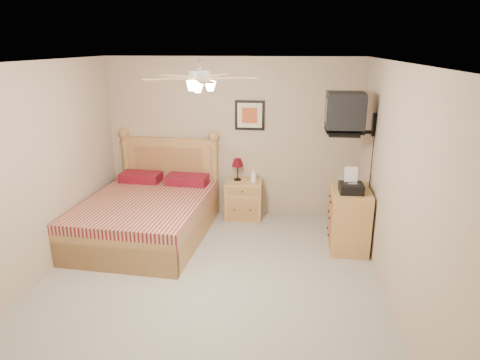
# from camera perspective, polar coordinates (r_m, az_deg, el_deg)

# --- Properties ---
(floor) EXTENTS (4.50, 4.50, 0.00)m
(floor) POSITION_cam_1_polar(r_m,az_deg,el_deg) (5.19, -4.18, -13.40)
(floor) COLOR gray
(floor) RESTS_ON ground
(ceiling) EXTENTS (4.00, 4.50, 0.04)m
(ceiling) POSITION_cam_1_polar(r_m,az_deg,el_deg) (4.45, -4.92, 15.39)
(ceiling) COLOR white
(ceiling) RESTS_ON ground
(wall_back) EXTENTS (4.00, 0.04, 2.50)m
(wall_back) POSITION_cam_1_polar(r_m,az_deg,el_deg) (6.82, -0.97, 5.62)
(wall_back) COLOR tan
(wall_back) RESTS_ON ground
(wall_front) EXTENTS (4.00, 0.04, 2.50)m
(wall_front) POSITION_cam_1_polar(r_m,az_deg,el_deg) (2.69, -13.83, -14.86)
(wall_front) COLOR tan
(wall_front) RESTS_ON ground
(wall_left) EXTENTS (0.04, 4.50, 2.50)m
(wall_left) POSITION_cam_1_polar(r_m,az_deg,el_deg) (5.41, -25.82, 0.61)
(wall_left) COLOR tan
(wall_left) RESTS_ON ground
(wall_right) EXTENTS (0.04, 4.50, 2.50)m
(wall_right) POSITION_cam_1_polar(r_m,az_deg,el_deg) (4.72, 20.05, -0.96)
(wall_right) COLOR tan
(wall_right) RESTS_ON ground
(bed) EXTENTS (1.77, 2.24, 1.38)m
(bed) POSITION_cam_1_polar(r_m,az_deg,el_deg) (6.15, -12.64, -1.57)
(bed) COLOR #B27F4E
(bed) RESTS_ON ground
(nightstand) EXTENTS (0.57, 0.42, 0.61)m
(nightstand) POSITION_cam_1_polar(r_m,az_deg,el_deg) (6.82, 0.51, -2.62)
(nightstand) COLOR #AC6F44
(nightstand) RESTS_ON ground
(table_lamp) EXTENTS (0.24, 0.24, 0.36)m
(table_lamp) POSITION_cam_1_polar(r_m,az_deg,el_deg) (6.74, -0.34, 1.45)
(table_lamp) COLOR #5A0913
(table_lamp) RESTS_ON nightstand
(lotion_bottle) EXTENTS (0.09, 0.09, 0.23)m
(lotion_bottle) POSITION_cam_1_polar(r_m,az_deg,el_deg) (6.63, 1.83, 0.60)
(lotion_bottle) COLOR white
(lotion_bottle) RESTS_ON nightstand
(framed_picture) EXTENTS (0.46, 0.04, 0.46)m
(framed_picture) POSITION_cam_1_polar(r_m,az_deg,el_deg) (6.70, 1.31, 8.63)
(framed_picture) COLOR black
(framed_picture) RESTS_ON wall_back
(dresser) EXTENTS (0.52, 0.73, 0.84)m
(dresser) POSITION_cam_1_polar(r_m,az_deg,el_deg) (5.97, 14.36, -5.04)
(dresser) COLOR #A57F42
(dresser) RESTS_ON ground
(fax_machine) EXTENTS (0.30, 0.32, 0.32)m
(fax_machine) POSITION_cam_1_polar(r_m,az_deg,el_deg) (5.65, 14.67, -0.11)
(fax_machine) COLOR black
(fax_machine) RESTS_ON dresser
(magazine_lower) EXTENTS (0.29, 0.34, 0.03)m
(magazine_lower) POSITION_cam_1_polar(r_m,az_deg,el_deg) (6.05, 13.66, -0.31)
(magazine_lower) COLOR beige
(magazine_lower) RESTS_ON dresser
(magazine_upper) EXTENTS (0.31, 0.34, 0.02)m
(magazine_upper) POSITION_cam_1_polar(r_m,az_deg,el_deg) (6.05, 13.62, -0.08)
(magazine_upper) COLOR #9E937A
(magazine_upper) RESTS_ON magazine_lower
(wall_tv) EXTENTS (0.56, 0.46, 0.58)m
(wall_tv) POSITION_cam_1_polar(r_m,az_deg,el_deg) (5.83, 15.30, 8.55)
(wall_tv) COLOR black
(wall_tv) RESTS_ON wall_right
(ceiling_fan) EXTENTS (1.14, 1.14, 0.28)m
(ceiling_fan) POSITION_cam_1_polar(r_m,az_deg,el_deg) (4.26, -5.40, 13.39)
(ceiling_fan) COLOR white
(ceiling_fan) RESTS_ON ceiling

